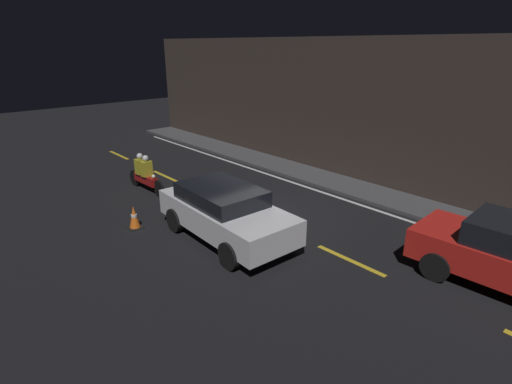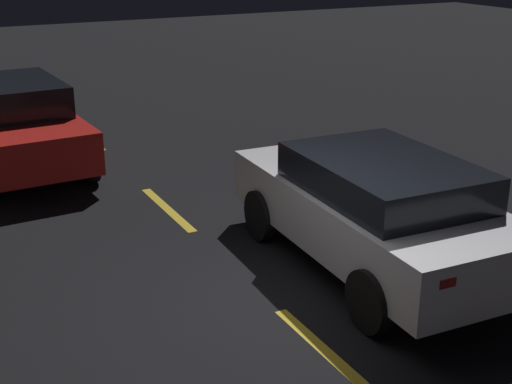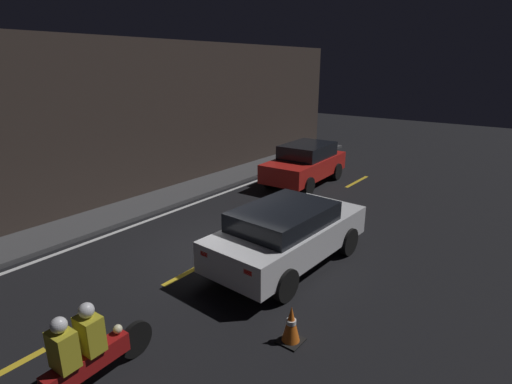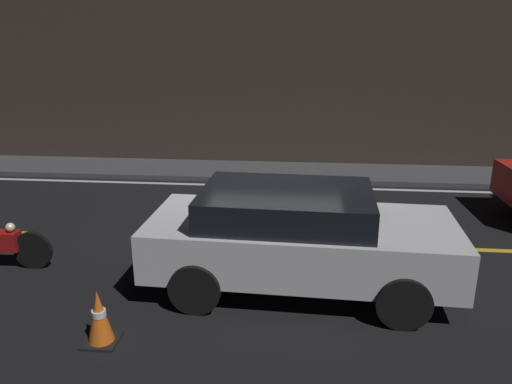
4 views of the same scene
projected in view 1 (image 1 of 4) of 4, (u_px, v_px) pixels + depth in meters
ground_plane at (256, 218)px, 12.41m from camera, size 56.00×56.00×0.00m
raised_curb at (342, 185)px, 15.14m from camera, size 28.00×1.66×0.12m
building_front at (363, 113)px, 14.84m from camera, size 28.00×0.30×5.35m
lane_dash_a at (119, 155)px, 19.38m from camera, size 2.00×0.14×0.01m
lane_dash_b at (166, 177)px, 16.24m from camera, size 2.00×0.14×0.01m
lane_dash_c at (236, 208)px, 13.11m from camera, size 2.00×0.14×0.01m
lane_dash_d at (350, 260)px, 9.97m from camera, size 2.00×0.14×0.01m
lane_solid_kerb at (324, 193)px, 14.48m from camera, size 25.20×0.14×0.01m
sedan_white at (225, 211)px, 10.84m from camera, size 4.35×2.08×1.47m
motorcycle at (145, 174)px, 14.50m from camera, size 2.29×0.39×1.37m
traffic_cone_near at (134, 217)px, 11.62m from camera, size 0.40×0.40×0.69m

